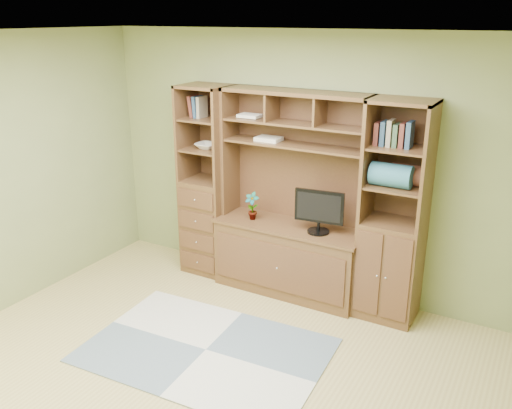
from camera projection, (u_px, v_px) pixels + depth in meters
The scene contains 11 objects.
room at pixel (182, 229), 3.79m from camera, with size 4.60×4.10×2.64m.
center_hutch at pixel (290, 197), 5.31m from camera, with size 1.54×0.53×2.05m, color #51341C.
left_tower at pixel (207, 182), 5.81m from camera, with size 0.50×0.45×2.05m, color #51341C.
right_tower at pixel (394, 214), 4.87m from camera, with size 0.55×0.45×2.05m, color #51341C.
rug at pixel (206, 350), 4.63m from camera, with size 2.01×1.34×0.01m, color #929796.
monitor at pixel (319, 204), 5.13m from camera, with size 0.48×0.21×0.59m, color black.
orchid at pixel (252, 206), 5.52m from camera, with size 0.15×0.10×0.29m, color #955B32.
magazines at pixel (269, 139), 5.34m from camera, with size 0.25×0.18×0.04m, color beige.
bowl at pixel (207, 146), 5.68m from camera, with size 0.23×0.23×0.06m, color silver.
blanket_teal at pixel (391, 175), 4.73m from camera, with size 0.36×0.21×0.21m, color #2D6678.
blanket_red at pixel (409, 175), 4.78m from camera, with size 0.33×0.18×0.18m, color brown.
Camera 1 is at (2.18, -2.82, 2.72)m, focal length 38.00 mm.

